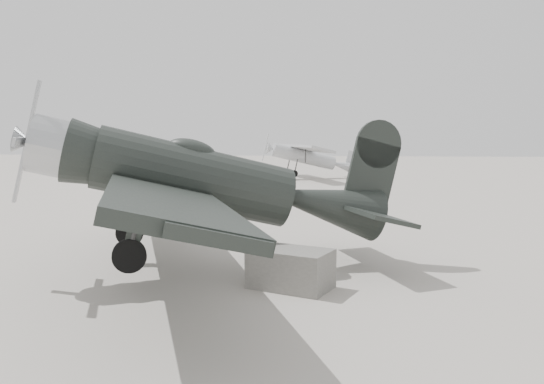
% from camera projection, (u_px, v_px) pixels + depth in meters
% --- Properties ---
extents(ground, '(160.00, 160.00, 0.00)m').
position_uv_depth(ground, '(221.00, 245.00, 16.48)').
color(ground, gray).
rests_on(ground, ground).
extents(lowwing_monoplane, '(9.65, 12.79, 4.20)m').
position_uv_depth(lowwing_monoplane, '(212.00, 183.00, 13.03)').
color(lowwing_monoplane, black).
rests_on(lowwing_monoplane, ground).
extents(highwing_monoplane, '(8.01, 10.92, 3.15)m').
position_uv_depth(highwing_monoplane, '(308.00, 154.00, 42.82)').
color(highwing_monoplane, '#AAADB0').
rests_on(highwing_monoplane, ground).
extents(equipment_block, '(2.02, 1.64, 0.87)m').
position_uv_depth(equipment_block, '(291.00, 269.00, 11.77)').
color(equipment_block, '#65625E').
rests_on(equipment_block, ground).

